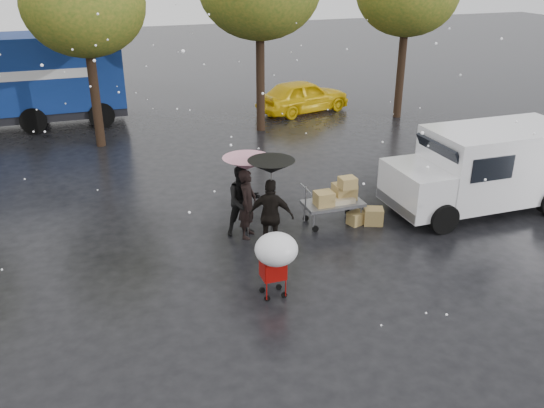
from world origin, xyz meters
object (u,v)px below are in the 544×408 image
object	(u,v)px
person_black	(271,216)
blue_truck	(20,82)
white_van	(485,168)
shopping_cart	(276,252)
yellow_taxi	(303,96)
person_pink	(247,204)
vendor_cart	(336,197)

from	to	relation	value
person_black	blue_truck	distance (m)	14.20
white_van	person_black	bearing A→B (deg)	-175.79
shopping_cart	yellow_taxi	bearing A→B (deg)	66.10
shopping_cart	yellow_taxi	world-z (taller)	shopping_cart
yellow_taxi	blue_truck	bearing A→B (deg)	67.99
person_black	blue_truck	bearing A→B (deg)	-36.90
person_pink	shopping_cart	size ratio (longest dim) A/B	1.17
blue_truck	yellow_taxi	xyz separation A→B (m)	(11.17, -1.53, -1.06)
shopping_cart	blue_truck	bearing A→B (deg)	109.39
blue_truck	white_van	bearing A→B (deg)	-46.27
shopping_cart	person_pink	bearing A→B (deg)	84.35
vendor_cart	yellow_taxi	size ratio (longest dim) A/B	0.37
person_black	yellow_taxi	size ratio (longest dim) A/B	0.43
white_van	yellow_taxi	xyz separation A→B (m)	(-0.76, 10.94, -0.46)
white_van	blue_truck	world-z (taller)	blue_truck
shopping_cart	vendor_cart	bearing A→B (deg)	47.40
vendor_cart	white_van	size ratio (longest dim) A/B	0.31
yellow_taxi	vendor_cart	bearing A→B (deg)	148.34
white_van	yellow_taxi	bearing A→B (deg)	94.00
vendor_cart	yellow_taxi	bearing A→B (deg)	72.54
vendor_cart	blue_truck	size ratio (longest dim) A/B	0.18
person_pink	person_black	bearing A→B (deg)	-128.14
shopping_cart	yellow_taxi	distance (m)	14.62
person_pink	blue_truck	world-z (taller)	blue_truck
white_van	person_pink	bearing A→B (deg)	176.29
person_pink	yellow_taxi	xyz separation A→B (m)	(5.64, 10.52, -0.16)
shopping_cart	white_van	bearing A→B (deg)	19.95
white_van	blue_truck	size ratio (longest dim) A/B	0.59
yellow_taxi	shopping_cart	bearing A→B (deg)	141.90
person_black	yellow_taxi	distance (m)	12.58
person_black	yellow_taxi	bearing A→B (deg)	-86.30
blue_truck	shopping_cart	bearing A→B (deg)	-70.61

